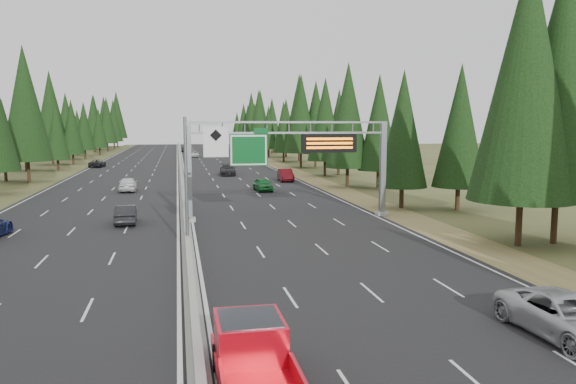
% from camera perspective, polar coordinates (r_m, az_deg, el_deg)
% --- Properties ---
extents(road, '(32.00, 260.00, 0.08)m').
position_cam_1_polar(road, '(89.27, -10.82, 1.89)').
color(road, black).
rests_on(road, ground).
extents(shoulder_right, '(3.60, 260.00, 0.06)m').
position_cam_1_polar(shoulder_right, '(91.12, 0.45, 2.10)').
color(shoulder_right, olive).
rests_on(shoulder_right, ground).
extents(shoulder_left, '(3.60, 260.00, 0.06)m').
position_cam_1_polar(shoulder_left, '(90.94, -22.11, 1.59)').
color(shoulder_left, '#3C4520').
rests_on(shoulder_left, ground).
extents(median_barrier, '(0.70, 260.00, 0.85)m').
position_cam_1_polar(median_barrier, '(89.24, -10.82, 2.13)').
color(median_barrier, gray).
rests_on(median_barrier, road).
extents(sign_gantry, '(16.75, 0.98, 7.80)m').
position_cam_1_polar(sign_gantry, '(44.89, 0.94, 3.87)').
color(sign_gantry, slate).
rests_on(sign_gantry, road).
extents(hov_sign_pole, '(2.80, 0.50, 8.00)m').
position_cam_1_polar(hov_sign_pole, '(34.05, -9.34, 1.90)').
color(hov_sign_pole, slate).
rests_on(hov_sign_pole, road).
extents(tree_row_right, '(11.56, 240.98, 18.92)m').
position_cam_1_polar(tree_row_right, '(78.03, 5.88, 8.04)').
color(tree_row_right, black).
rests_on(tree_row_right, ground).
extents(tree_row_left, '(11.74, 241.76, 18.92)m').
position_cam_1_polar(tree_row_left, '(80.34, -26.97, 7.44)').
color(tree_row_left, black).
rests_on(tree_row_left, ground).
extents(silver_minivan, '(2.95, 5.76, 1.56)m').
position_cam_1_polar(silver_minivan, '(22.66, 26.45, -11.24)').
color(silver_minivan, '#ACACB1').
rests_on(silver_minivan, road).
extents(red_pickup, '(2.08, 5.84, 1.90)m').
position_cam_1_polar(red_pickup, '(16.85, -3.71, -15.81)').
color(red_pickup, black).
rests_on(red_pickup, road).
extents(car_ahead_green, '(2.03, 4.44, 1.48)m').
position_cam_1_polar(car_ahead_green, '(64.12, -2.57, 0.78)').
color(car_ahead_green, '#155F26').
rests_on(car_ahead_green, road).
extents(car_ahead_dkred, '(1.94, 4.99, 1.62)m').
position_cam_1_polar(car_ahead_dkred, '(74.95, -0.25, 1.73)').
color(car_ahead_dkred, '#4E0B10').
rests_on(car_ahead_dkred, road).
extents(car_ahead_dkgrey, '(2.62, 5.75, 1.63)m').
position_cam_1_polar(car_ahead_dkgrey, '(84.48, -6.14, 2.28)').
color(car_ahead_dkgrey, black).
rests_on(car_ahead_dkgrey, road).
extents(car_ahead_white, '(2.42, 5.15, 1.42)m').
position_cam_1_polar(car_ahead_white, '(131.97, -9.59, 3.82)').
color(car_ahead_white, silver).
rests_on(car_ahead_white, road).
extents(car_ahead_far, '(1.85, 4.53, 1.54)m').
position_cam_1_polar(car_ahead_far, '(157.54, -10.46, 4.31)').
color(car_ahead_far, black).
rests_on(car_ahead_far, road).
extents(car_onc_near, '(1.70, 4.42, 1.44)m').
position_cam_1_polar(car_onc_near, '(44.67, -16.15, -2.18)').
color(car_onc_near, black).
rests_on(car_onc_near, road).
extents(car_onc_white, '(2.05, 4.85, 1.64)m').
position_cam_1_polar(car_onc_white, '(66.14, -15.95, 0.78)').
color(car_onc_white, silver).
rests_on(car_onc_white, road).
extents(car_onc_far, '(2.68, 5.02, 1.34)m').
position_cam_1_polar(car_onc_far, '(105.32, -18.81, 2.78)').
color(car_onc_far, black).
rests_on(car_onc_far, road).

